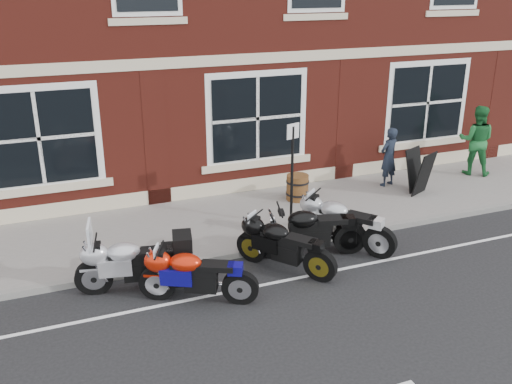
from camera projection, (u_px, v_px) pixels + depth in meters
The scene contains 13 objects.
ground at pixel (273, 289), 10.08m from camera, with size 80.00×80.00×0.00m, color black.
sidewalk at pixel (220, 223), 12.67m from camera, with size 30.00×3.00×0.12m, color slate.
kerb at pixel (245, 253), 11.29m from camera, with size 30.00×0.16×0.12m, color slate.
moto_touring_silver at pixel (133, 261), 9.87m from camera, with size 2.12×0.64×1.40m.
moto_sport_red at pixel (196, 273), 9.55m from camera, with size 1.87×1.05×0.92m.
moto_sport_black at pixel (284, 244), 10.57m from camera, with size 1.34×1.75×0.94m.
moto_sport_silver at pixel (343, 221), 11.46m from camera, with size 1.40×1.88×1.00m.
moto_naked_black at pixel (310, 229), 11.13m from camera, with size 2.17×0.67×0.99m.
pedestrian_left at pixel (389, 157), 14.54m from camera, with size 0.56×0.36×1.52m, color black.
pedestrian_right at pixel (476, 140), 15.35m from camera, with size 0.92×0.72×1.89m, color #1C622D.
a_board_sign at pixel (419, 172), 14.11m from camera, with size 0.66×0.44×1.09m, color black, non-canonical shape.
barrel_planter at pixel (297, 187), 13.74m from camera, with size 0.56×0.56×0.62m.
parking_sign at pixel (292, 168), 11.96m from camera, with size 0.31×0.11×2.26m.
Camera 1 is at (-3.53, -8.10, 5.16)m, focal length 40.00 mm.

